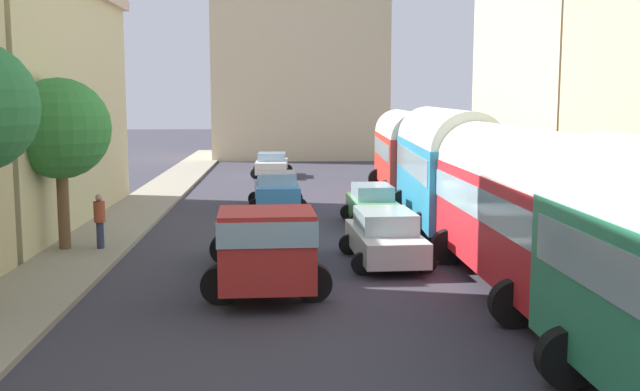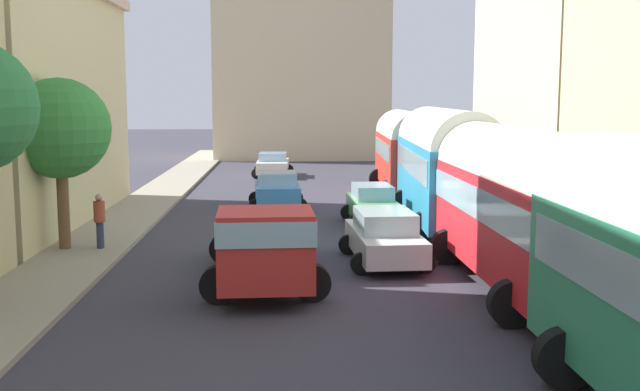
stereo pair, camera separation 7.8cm
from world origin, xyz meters
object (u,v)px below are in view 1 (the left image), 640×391
object	(u,v)px
parked_bus_3	(406,149)
car_2	(385,237)
pedestrian_0	(100,219)
car_1	(272,164)
car_3	(372,205)
car_0	(277,190)
cargo_truck_0	(266,244)
parked_bus_1	(522,201)
parked_bus_2	(445,162)

from	to	relation	value
parked_bus_3	car_2	world-z (taller)	parked_bus_3
pedestrian_0	car_1	bearing A→B (deg)	77.28
car_1	car_3	distance (m)	17.49
car_0	car_1	distance (m)	12.84
car_1	car_2	distance (m)	23.71
parked_bus_3	cargo_truck_0	bearing A→B (deg)	-109.54
parked_bus_1	car_0	xyz separation A→B (m)	(-6.14, 13.73, -1.44)
cargo_truck_0	car_3	xyz separation A→B (m)	(3.70, 9.19, -0.39)
car_3	pedestrian_0	bearing A→B (deg)	-152.78
parked_bus_1	car_1	bearing A→B (deg)	103.86
cargo_truck_0	pedestrian_0	xyz separation A→B (m)	(-5.16, 4.64, -0.11)
car_2	car_3	world-z (taller)	car_2
parked_bus_2	pedestrian_0	distance (m)	12.18
car_3	parked_bus_1	bearing A→B (deg)	-74.96
car_0	pedestrian_0	bearing A→B (deg)	-121.13
parked_bus_2	car_1	size ratio (longest dim) A/B	2.42
parked_bus_2	car_2	size ratio (longest dim) A/B	2.19
cargo_truck_0	pedestrian_0	size ratio (longest dim) A/B	3.92
car_3	parked_bus_3	bearing A→B (deg)	73.14
parked_bus_3	car_1	bearing A→B (deg)	127.41
parked_bus_3	pedestrian_0	bearing A→B (deg)	-131.28
parked_bus_2	pedestrian_0	size ratio (longest dim) A/B	5.25
cargo_truck_0	car_2	world-z (taller)	cargo_truck_0
cargo_truck_0	parked_bus_1	bearing A→B (deg)	-3.19
parked_bus_2	car_0	xyz separation A→B (m)	(-6.14, 4.73, -1.60)
parked_bus_1	parked_bus_3	world-z (taller)	parked_bus_3
parked_bus_2	car_3	distance (m)	3.08
cargo_truck_0	car_1	distance (m)	26.22
car_2	car_1	bearing A→B (deg)	98.79
car_1	pedestrian_0	world-z (taller)	pedestrian_0
parked_bus_1	parked_bus_3	distance (m)	18.00
car_2	parked_bus_3	bearing A→B (deg)	78.85
car_2	car_0	bearing A→B (deg)	106.86
parked_bus_1	parked_bus_2	world-z (taller)	parked_bus_2
car_1	pedestrian_0	bearing A→B (deg)	-102.72
parked_bus_3	pedestrian_0	size ratio (longest dim) A/B	4.70
parked_bus_2	pedestrian_0	xyz separation A→B (m)	(-11.42, -4.02, -1.35)
parked_bus_3	parked_bus_1	bearing A→B (deg)	-90.00
parked_bus_1	car_0	bearing A→B (deg)	114.10
car_0	car_1	xyz separation A→B (m)	(-0.41, 12.84, -0.07)
car_0	car_2	world-z (taller)	car_0
car_1	pedestrian_0	size ratio (longest dim) A/B	2.17
car_1	car_3	xyz separation A→B (m)	(3.99, -17.03, 0.04)
parked_bus_1	car_0	size ratio (longest dim) A/B	2.54
car_1	pedestrian_0	distance (m)	22.13
car_0	parked_bus_3	bearing A→B (deg)	34.81
parked_bus_2	car_3	world-z (taller)	parked_bus_2
car_1	cargo_truck_0	bearing A→B (deg)	-89.37
car_2	pedestrian_0	distance (m)	8.70
cargo_truck_0	car_0	distance (m)	13.39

